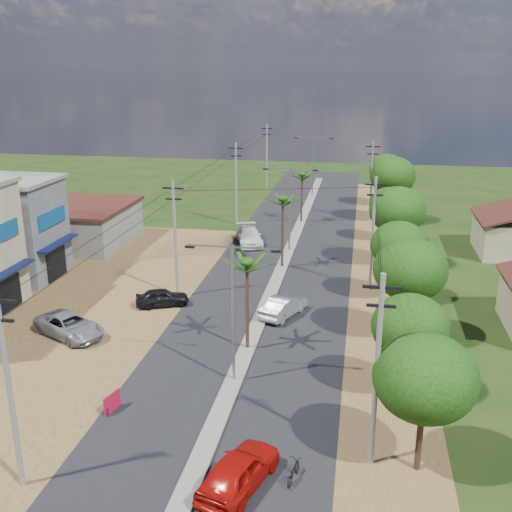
% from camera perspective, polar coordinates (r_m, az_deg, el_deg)
% --- Properties ---
extents(ground, '(160.00, 160.00, 0.00)m').
position_cam_1_polar(ground, '(34.28, -2.11, -11.89)').
color(ground, black).
rests_on(ground, ground).
extents(road, '(12.00, 110.00, 0.04)m').
position_cam_1_polar(road, '(47.67, 1.68, -3.05)').
color(road, black).
rests_on(road, ground).
extents(median, '(1.00, 90.00, 0.18)m').
position_cam_1_polar(median, '(50.43, 2.19, -1.78)').
color(median, '#605E56').
rests_on(median, ground).
extents(dirt_lot_west, '(18.00, 46.00, 0.04)m').
position_cam_1_polar(dirt_lot_west, '(46.07, -18.54, -4.78)').
color(dirt_lot_west, '#53381C').
rests_on(dirt_lot_west, ground).
extents(dirt_shoulder_east, '(5.00, 90.00, 0.03)m').
position_cam_1_polar(dirt_shoulder_east, '(47.28, 11.95, -3.63)').
color(dirt_shoulder_east, '#53381C').
rests_on(dirt_shoulder_east, ground).
extents(shophouse_grey, '(9.00, 6.40, 8.30)m').
position_cam_1_polar(shophouse_grey, '(53.18, -22.60, 2.47)').
color(shophouse_grey, '#4B4D52').
rests_on(shophouse_grey, ground).
extents(low_shed, '(10.40, 10.40, 3.95)m').
position_cam_1_polar(low_shed, '(61.61, -16.72, 2.93)').
color(low_shed, '#605E56').
rests_on(low_shed, ground).
extents(tree_east_a, '(4.40, 4.40, 6.37)m').
position_cam_1_polar(tree_east_a, '(26.42, 15.82, -11.13)').
color(tree_east_a, black).
rests_on(tree_east_a, ground).
extents(tree_east_b, '(4.00, 4.00, 5.83)m').
position_cam_1_polar(tree_east_b, '(31.93, 14.46, -6.56)').
color(tree_east_b, black).
rests_on(tree_east_b, ground).
extents(tree_east_c, '(4.60, 4.60, 6.83)m').
position_cam_1_polar(tree_east_c, '(38.20, 14.47, -1.27)').
color(tree_east_c, black).
rests_on(tree_east_c, ground).
extents(tree_east_d, '(4.20, 4.20, 6.13)m').
position_cam_1_polar(tree_east_d, '(44.99, 13.47, 0.99)').
color(tree_east_d, black).
rests_on(tree_east_d, ground).
extents(tree_east_e, '(4.80, 4.80, 7.14)m').
position_cam_1_polar(tree_east_e, '(52.54, 13.33, 4.24)').
color(tree_east_e, black).
rests_on(tree_east_e, ground).
extents(tree_east_f, '(3.80, 3.80, 5.52)m').
position_cam_1_polar(tree_east_f, '(60.58, 12.52, 4.89)').
color(tree_east_f, black).
rests_on(tree_east_f, ground).
extents(tree_east_g, '(5.00, 5.00, 7.38)m').
position_cam_1_polar(tree_east_g, '(68.19, 12.89, 7.44)').
color(tree_east_g, black).
rests_on(tree_east_g, ground).
extents(tree_east_h, '(4.40, 4.40, 6.52)m').
position_cam_1_polar(tree_east_h, '(76.15, 12.40, 8.06)').
color(tree_east_h, black).
rests_on(tree_east_h, ground).
extents(palm_median_near, '(2.00, 2.00, 6.15)m').
position_cam_1_polar(palm_median_near, '(35.59, -0.86, -0.95)').
color(palm_median_near, black).
rests_on(palm_median_near, ground).
extents(palm_median_mid, '(2.00, 2.00, 6.55)m').
position_cam_1_polar(palm_median_mid, '(50.73, 2.58, 5.17)').
color(palm_median_mid, black).
rests_on(palm_median_mid, ground).
extents(palm_median_far, '(2.00, 2.00, 5.85)m').
position_cam_1_polar(palm_median_far, '(66.44, 4.43, 7.59)').
color(palm_median_far, black).
rests_on(palm_median_far, ground).
extents(streetlight_near, '(5.10, 0.18, 8.00)m').
position_cam_1_polar(streetlight_near, '(32.18, -2.20, -4.47)').
color(streetlight_near, gray).
rests_on(streetlight_near, ground).
extents(streetlight_mid, '(5.10, 0.18, 8.00)m').
position_cam_1_polar(streetlight_mid, '(55.81, 3.25, 5.15)').
color(streetlight_mid, gray).
rests_on(streetlight_mid, ground).
extents(streetlight_far, '(5.10, 0.18, 8.00)m').
position_cam_1_polar(streetlight_far, '(80.28, 5.45, 8.98)').
color(streetlight_far, gray).
rests_on(streetlight_far, ground).
extents(utility_pole_w_a, '(1.60, 0.24, 9.00)m').
position_cam_1_polar(utility_pole_w_a, '(26.34, -22.49, -11.31)').
color(utility_pole_w_a, '#605E56').
rests_on(utility_pole_w_a, ground).
extents(utility_pole_w_b, '(1.60, 0.24, 9.00)m').
position_cam_1_polar(utility_pole_w_b, '(44.92, -7.71, 1.85)').
color(utility_pole_w_b, '#605E56').
rests_on(utility_pole_w_b, ground).
extents(utility_pole_w_c, '(1.60, 0.24, 9.00)m').
position_cam_1_polar(utility_pole_w_c, '(65.65, -1.90, 7.06)').
color(utility_pole_w_c, '#605E56').
rests_on(utility_pole_w_c, ground).
extents(utility_pole_w_d, '(1.60, 0.24, 9.00)m').
position_cam_1_polar(utility_pole_w_d, '(86.02, 1.03, 9.62)').
color(utility_pole_w_d, '#605E56').
rests_on(utility_pole_w_d, ground).
extents(utility_pole_e_a, '(1.60, 0.24, 9.00)m').
position_cam_1_polar(utility_pole_e_a, '(26.14, 11.44, -10.45)').
color(utility_pole_e_a, '#605E56').
rests_on(utility_pole_e_a, ground).
extents(utility_pole_e_b, '(1.60, 0.24, 9.00)m').
position_cam_1_polar(utility_pole_e_b, '(46.72, 11.06, 2.30)').
color(utility_pole_e_b, '#605E56').
rests_on(utility_pole_e_b, ground).
extents(utility_pole_e_c, '(1.60, 0.24, 9.00)m').
position_cam_1_polar(utility_pole_e_c, '(68.20, 10.92, 7.15)').
color(utility_pole_e_c, '#605E56').
rests_on(utility_pole_e_c, ground).
extents(car_red_near, '(3.27, 5.09, 1.61)m').
position_cam_1_polar(car_red_near, '(26.48, -1.66, -19.82)').
color(car_red_near, '#990D08').
rests_on(car_red_near, ground).
extents(car_silver_mid, '(3.15, 4.69, 1.46)m').
position_cam_1_polar(car_silver_mid, '(42.24, 2.62, -4.84)').
color(car_silver_mid, gray).
rests_on(car_silver_mid, ground).
extents(car_white_far, '(3.79, 5.88, 1.59)m').
position_cam_1_polar(car_white_far, '(59.05, -0.64, 1.89)').
color(car_white_far, silver).
rests_on(car_white_far, ground).
extents(car_parked_silver, '(5.71, 4.54, 1.44)m').
position_cam_1_polar(car_parked_silver, '(41.03, -17.35, -6.40)').
color(car_parked_silver, gray).
rests_on(car_parked_silver, ground).
extents(car_parked_dark, '(4.15, 2.95, 1.31)m').
position_cam_1_polar(car_parked_dark, '(44.47, -8.93, -3.96)').
color(car_parked_dark, black).
rests_on(car_parked_dark, ground).
extents(moto_rider_east, '(0.82, 1.65, 0.83)m').
position_cam_1_polar(moto_rider_east, '(27.12, 3.55, -19.86)').
color(moto_rider_east, black).
rests_on(moto_rider_east, ground).
extents(moto_rider_west_a, '(1.39, 2.01, 1.00)m').
position_cam_1_polar(moto_rider_west_a, '(56.03, -1.66, 0.69)').
color(moto_rider_west_a, black).
rests_on(moto_rider_west_a, ground).
extents(moto_rider_west_b, '(0.63, 1.53, 0.89)m').
position_cam_1_polar(moto_rider_west_b, '(62.38, -0.83, 2.43)').
color(moto_rider_west_b, black).
rests_on(moto_rider_west_b, ground).
extents(roadside_sign, '(0.42, 1.22, 1.04)m').
position_cam_1_polar(roadside_sign, '(32.27, -13.55, -13.41)').
color(roadside_sign, '#A20E2E').
rests_on(roadside_sign, ground).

